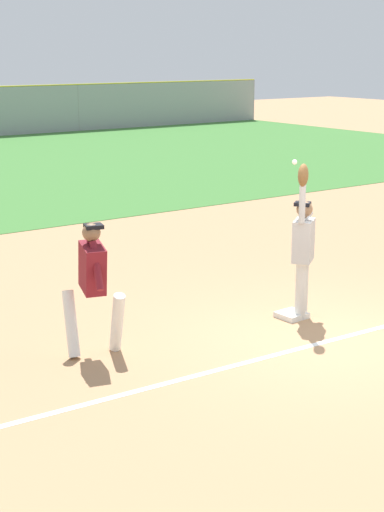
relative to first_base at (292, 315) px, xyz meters
name	(u,v)px	position (x,y,z in m)	size (l,w,h in m)	color
ground_plane	(323,338)	(-0.24, -0.90, -0.04)	(83.13, 83.13, 0.00)	tan
chalk_foul_line	(75,407)	(-4.00, -0.90, -0.04)	(12.00, 0.10, 0.01)	white
first_base	(292,315)	(0.00, 0.00, 0.00)	(0.38, 0.38, 0.08)	white
fielder	(303,243)	(0.11, -0.07, 1.08)	(0.78, 0.63, 2.28)	silver
runner	(93,280)	(-3.05, 0.37, 0.96)	(0.76, 0.84, 1.72)	white
baseball	(295,162)	(0.19, 0.24, 2.20)	(0.07, 0.07, 0.07)	white
parked_car_red	(30,112)	(9.89, 30.61, 0.63)	(4.49, 2.30, 1.25)	#B21E1E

